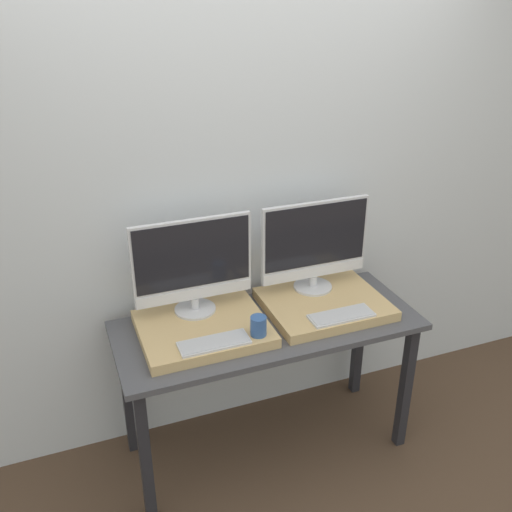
# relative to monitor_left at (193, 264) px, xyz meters

# --- Properties ---
(ground_plane) EXTENTS (12.00, 12.00, 0.00)m
(ground_plane) POSITION_rel_monitor_left_xyz_m (0.32, -0.46, -1.08)
(ground_plane) COLOR #4C3828
(wall_back) EXTENTS (8.00, 0.04, 2.60)m
(wall_back) POSITION_rel_monitor_left_xyz_m (0.32, 0.21, 0.22)
(wall_back) COLOR silver
(wall_back) RESTS_ON ground_plane
(workbench) EXTENTS (1.48, 0.60, 0.78)m
(workbench) POSITION_rel_monitor_left_xyz_m (0.32, -0.16, -0.40)
(workbench) COLOR #47474C
(workbench) RESTS_ON ground_plane
(wooden_riser_left) EXTENTS (0.59, 0.49, 0.05)m
(wooden_riser_left) POSITION_rel_monitor_left_xyz_m (0.00, -0.13, -0.28)
(wooden_riser_left) COLOR tan
(wooden_riser_left) RESTS_ON workbench
(monitor_left) EXTENTS (0.57, 0.20, 0.48)m
(monitor_left) POSITION_rel_monitor_left_xyz_m (0.00, 0.00, 0.00)
(monitor_left) COLOR silver
(monitor_left) RESTS_ON wooden_riser_left
(keyboard_left) EXTENTS (0.32, 0.12, 0.01)m
(keyboard_left) POSITION_rel_monitor_left_xyz_m (0.00, -0.31, -0.24)
(keyboard_left) COLOR silver
(keyboard_left) RESTS_ON wooden_riser_left
(mug) EXTENTS (0.07, 0.07, 0.09)m
(mug) POSITION_rel_monitor_left_xyz_m (0.21, -0.31, -0.20)
(mug) COLOR #335693
(mug) RESTS_ON wooden_riser_left
(wooden_riser_right) EXTENTS (0.59, 0.49, 0.05)m
(wooden_riser_right) POSITION_rel_monitor_left_xyz_m (0.64, -0.13, -0.28)
(wooden_riser_right) COLOR tan
(wooden_riser_right) RESTS_ON workbench
(monitor_right) EXTENTS (0.57, 0.20, 0.48)m
(monitor_right) POSITION_rel_monitor_left_xyz_m (0.64, 0.00, 0.00)
(monitor_right) COLOR silver
(monitor_right) RESTS_ON wooden_riser_right
(keyboard_right) EXTENTS (0.32, 0.12, 0.01)m
(keyboard_right) POSITION_rel_monitor_left_xyz_m (0.64, -0.31, -0.24)
(keyboard_right) COLOR silver
(keyboard_right) RESTS_ON wooden_riser_right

